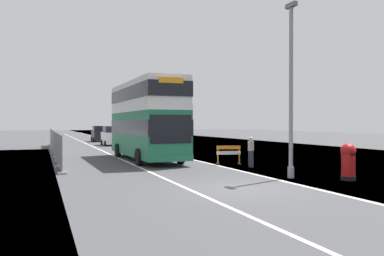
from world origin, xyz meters
name	(u,v)px	position (x,y,z in m)	size (l,w,h in m)	color
ground	(254,189)	(0.59, 0.11, -0.05)	(140.00, 280.00, 0.10)	#424244
double_decker_bus	(146,119)	(-0.50, 12.80, 2.77)	(3.03, 10.71, 5.20)	#1E6B47
lamppost_foreground	(291,96)	(3.46, 1.85, 3.71)	(0.29, 0.70, 7.88)	gray
red_pillar_postbox	(348,160)	(5.35, 0.35, 0.87)	(0.65, 0.65, 1.60)	black
roadworks_barrier	(229,153)	(3.40, 8.12, 0.69)	(1.52, 0.73, 1.12)	orange
construction_site_fence	(54,143)	(-6.14, 20.33, 0.92)	(0.44, 27.40, 1.93)	#A8AAAD
car_oncoming_near	(111,136)	(0.32, 31.77, 1.02)	(1.93, 4.39, 2.16)	silver
car_receding_mid	(99,134)	(0.30, 41.72, 1.00)	(1.93, 3.83, 2.13)	black
pedestrian_at_kerb	(251,152)	(3.97, 6.43, 0.86)	(0.34, 0.34, 1.71)	#2D3342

